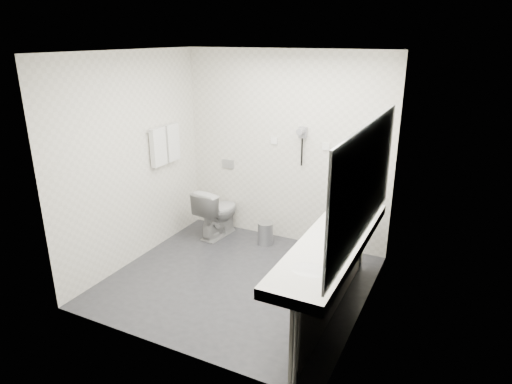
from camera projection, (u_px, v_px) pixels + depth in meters
The scene contains 30 objects.
floor at pixel (238, 280), 5.09m from camera, with size 2.80×2.80×0.00m, color #2C2D32.
ceiling at pixel (235, 51), 4.25m from camera, with size 2.80×2.80×0.00m, color white.
wall_back at pixel (285, 149), 5.77m from camera, with size 2.80×2.80×0.00m, color white.
wall_front at pixel (159, 220), 3.57m from camera, with size 2.80×2.80×0.00m, color white.
wall_left at pixel (133, 160), 5.25m from camera, with size 2.60×2.60×0.00m, color white.
wall_right at pixel (371, 196), 4.08m from camera, with size 2.60×2.60×0.00m, color white.
vanity_counter at pixel (332, 244), 4.18m from camera, with size 0.55×2.20×0.10m, color white.
vanity_panel at pixel (332, 284), 4.31m from camera, with size 0.03×2.15×0.75m, color gray.
vanity_post_near at pixel (296, 349), 3.42m from camera, with size 0.06×0.06×0.75m, color silver.
vanity_post_far at pixel (362, 242), 5.18m from camera, with size 0.06×0.06×0.75m, color silver.
mirror at pixel (366, 182), 3.85m from camera, with size 0.02×2.20×1.05m, color #B2BCC6.
basin_near at pixel (309, 271), 3.62m from camera, with size 0.40×0.31×0.05m, color white.
basin_far at pixel (351, 216), 4.72m from camera, with size 0.40×0.31×0.05m, color white.
faucet_near at pixel (333, 267), 3.51m from camera, with size 0.04×0.04×0.15m, color silver.
faucet_far at pixel (370, 211), 4.61m from camera, with size 0.04×0.04×0.15m, color silver.
soap_bottle_a at pixel (335, 235), 4.13m from camera, with size 0.05×0.05×0.10m, color silver.
soap_bottle_b at pixel (336, 232), 4.18m from camera, with size 0.08×0.08×0.10m, color silver.
glass_left at pixel (354, 227), 4.30m from camera, with size 0.05×0.05×0.10m, color silver.
toilet at pixel (218, 212), 6.13m from camera, with size 0.39×0.69×0.70m, color white.
flush_plate at pixel (228, 164), 6.21m from camera, with size 0.18×0.02×0.12m, color #B2B5BA.
pedal_bin at pixel (266, 234), 5.93m from camera, with size 0.21×0.21×0.29m, color #B2B5BA.
bin_lid at pixel (266, 223), 5.88m from camera, with size 0.21×0.21×0.01m, color #B2B5BA.
towel_rail at pixel (163, 127), 5.60m from camera, with size 0.02×0.02×0.62m, color silver.
towel_near at pixel (158, 147), 5.55m from camera, with size 0.07×0.24×0.48m, color white.
towel_far at pixel (172, 142), 5.79m from camera, with size 0.07×0.24×0.48m, color white.
dryer_cradle at pixel (303, 132), 5.55m from camera, with size 0.10×0.04×0.14m, color gray.
dryer_barrel at pixel (301, 131), 5.49m from camera, with size 0.08×0.08×0.14m, color gray.
dryer_cord at pixel (302, 152), 5.63m from camera, with size 0.02×0.02×0.35m, color black.
switch_plate_a at pixel (274, 141), 5.79m from camera, with size 0.09×0.02×0.09m, color white.
switch_plate_b at pixel (326, 146), 5.49m from camera, with size 0.09×0.02×0.09m, color white.
Camera 1 is at (2.16, -3.91, 2.65)m, focal length 31.25 mm.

